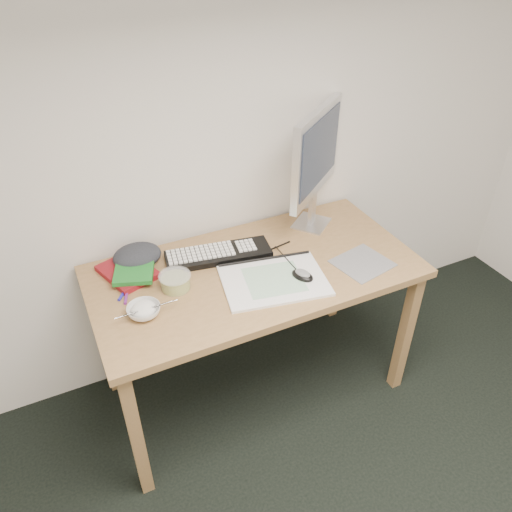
{
  "coord_description": "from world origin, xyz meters",
  "views": [
    {
      "loc": [
        -0.82,
        -0.12,
        2.04
      ],
      "look_at": [
        -0.09,
        1.41,
        0.83
      ],
      "focal_mm": 35.0,
      "sensor_mm": 36.0,
      "label": 1
    }
  ],
  "objects_px": {
    "keyboard": "(218,254)",
    "rice_bowl": "(144,311)",
    "desk": "(255,283)",
    "sketchpad": "(274,281)",
    "monitor": "(316,156)"
  },
  "relations": [
    {
      "from": "sketchpad",
      "to": "desk",
      "type": "bearing_deg",
      "value": 115.95
    },
    {
      "from": "monitor",
      "to": "rice_bowl",
      "type": "height_order",
      "value": "monitor"
    },
    {
      "from": "desk",
      "to": "rice_bowl",
      "type": "height_order",
      "value": "rice_bowl"
    },
    {
      "from": "sketchpad",
      "to": "keyboard",
      "type": "distance_m",
      "value": 0.3
    },
    {
      "from": "sketchpad",
      "to": "monitor",
      "type": "distance_m",
      "value": 0.61
    },
    {
      "from": "keyboard",
      "to": "rice_bowl",
      "type": "relative_size",
      "value": 3.63
    },
    {
      "from": "desk",
      "to": "rice_bowl",
      "type": "xyz_separation_m",
      "value": [
        -0.51,
        -0.08,
        0.1
      ]
    },
    {
      "from": "sketchpad",
      "to": "rice_bowl",
      "type": "relative_size",
      "value": 3.33
    },
    {
      "from": "desk",
      "to": "monitor",
      "type": "distance_m",
      "value": 0.63
    },
    {
      "from": "desk",
      "to": "sketchpad",
      "type": "bearing_deg",
      "value": -74.71
    },
    {
      "from": "keyboard",
      "to": "rice_bowl",
      "type": "distance_m",
      "value": 0.46
    },
    {
      "from": "keyboard",
      "to": "rice_bowl",
      "type": "height_order",
      "value": "rice_bowl"
    },
    {
      "from": "sketchpad",
      "to": "rice_bowl",
      "type": "xyz_separation_m",
      "value": [
        -0.54,
        0.03,
        0.01
      ]
    },
    {
      "from": "desk",
      "to": "sketchpad",
      "type": "relative_size",
      "value": 3.3
    },
    {
      "from": "desk",
      "to": "keyboard",
      "type": "distance_m",
      "value": 0.21
    }
  ]
}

